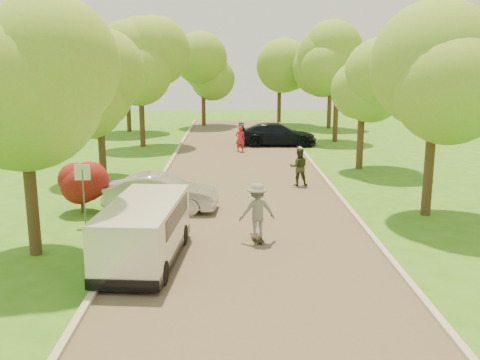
{
  "coord_description": "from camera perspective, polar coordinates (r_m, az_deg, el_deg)",
  "views": [
    {
      "loc": [
        -0.61,
        -14.41,
        5.7
      ],
      "look_at": [
        -0.25,
        5.37,
        1.3
      ],
      "focal_mm": 40.0,
      "sensor_mm": 36.0,
      "label": 1
    }
  ],
  "objects": [
    {
      "name": "red_shrub",
      "position": [
        21.21,
        -16.59,
        -0.52
      ],
      "size": [
        1.7,
        1.7,
        1.95
      ],
      "color": "#382619",
      "rests_on": "ground"
    },
    {
      "name": "dark_sedan",
      "position": [
        37.12,
        4.0,
        4.88
      ],
      "size": [
        5.42,
        2.33,
        1.56
      ],
      "primitive_type": "imported",
      "rotation": [
        0.0,
        0.0,
        1.54
      ],
      "color": "black",
      "rests_on": "ground"
    },
    {
      "name": "tree_bg_a",
      "position": [
        45.15,
        -11.73,
        11.79
      ],
      "size": [
        5.12,
        5.0,
        7.72
      ],
      "color": "#382619",
      "rests_on": "ground"
    },
    {
      "name": "tree_l_midb",
      "position": [
        27.15,
        -14.48,
        9.79
      ],
      "size": [
        4.3,
        4.2,
        6.62
      ],
      "color": "#382619",
      "rests_on": "ground"
    },
    {
      "name": "skateboarder",
      "position": [
        17.15,
        1.85,
        -3.28
      ],
      "size": [
        1.28,
        0.89,
        1.81
      ],
      "primitive_type": "imported",
      "rotation": [
        0.0,
        0.0,
        3.34
      ],
      "color": "slate",
      "rests_on": "longboard"
    },
    {
      "name": "curb_right",
      "position": [
        23.57,
        10.38,
        -1.52
      ],
      "size": [
        0.18,
        60.0,
        0.12
      ],
      "primitive_type": "cube",
      "color": "#B2AD9E",
      "rests_on": "ground"
    },
    {
      "name": "person_olive",
      "position": [
        25.04,
        6.29,
        1.39
      ],
      "size": [
        0.89,
        0.71,
        1.78
      ],
      "primitive_type": "imported",
      "rotation": [
        0.0,
        0.0,
        3.11
      ],
      "color": "#323620",
      "rests_on": "ground"
    },
    {
      "name": "tree_l_far",
      "position": [
        36.86,
        -10.3,
        11.98
      ],
      "size": [
        4.92,
        4.8,
        7.79
      ],
      "color": "#382619",
      "rests_on": "ground"
    },
    {
      "name": "tree_r_mida",
      "position": [
        20.86,
        20.83,
        11.29
      ],
      "size": [
        5.13,
        5.0,
        7.95
      ],
      "color": "#382619",
      "rests_on": "ground"
    },
    {
      "name": "street_sign",
      "position": [
        19.57,
        -16.41,
        -0.18
      ],
      "size": [
        0.55,
        0.06,
        2.17
      ],
      "color": "#59595E",
      "rests_on": "ground"
    },
    {
      "name": "ground",
      "position": [
        15.51,
        1.29,
        -9.03
      ],
      "size": [
        100.0,
        100.0,
        0.0
      ],
      "primitive_type": "plane",
      "color": "#336F1A",
      "rests_on": "ground"
    },
    {
      "name": "tree_r_midb",
      "position": [
        29.32,
        13.4,
        10.6
      ],
      "size": [
        4.51,
        4.4,
        7.01
      ],
      "color": "#382619",
      "rests_on": "ground"
    },
    {
      "name": "road",
      "position": [
        23.13,
        0.49,
        -1.72
      ],
      "size": [
        8.0,
        60.0,
        0.01
      ],
      "primitive_type": "cube",
      "color": "#4C4438",
      "rests_on": "ground"
    },
    {
      "name": "tree_bg_d",
      "position": [
        50.64,
        4.52,
        12.06
      ],
      "size": [
        5.12,
        5.0,
        7.72
      ],
      "color": "#382619",
      "rests_on": "ground"
    },
    {
      "name": "tree_l_mida",
      "position": [
        16.43,
        -21.63,
        9.84
      ],
      "size": [
        4.71,
        4.6,
        7.39
      ],
      "color": "#382619",
      "rests_on": "ground"
    },
    {
      "name": "tree_bg_b",
      "position": [
        47.24,
        9.94,
        12.15
      ],
      "size": [
        5.12,
        5.0,
        7.95
      ],
      "color": "#382619",
      "rests_on": "ground"
    },
    {
      "name": "minivan",
      "position": [
        15.69,
        -10.15,
        -5.32
      ],
      "size": [
        2.27,
        4.93,
        1.78
      ],
      "rotation": [
        0.0,
        0.0,
        -0.08
      ],
      "color": "silver",
      "rests_on": "ground"
    },
    {
      "name": "tree_r_far",
      "position": [
        39.2,
        10.74,
        12.51
      ],
      "size": [
        5.33,
        5.2,
        8.34
      ],
      "color": "#382619",
      "rests_on": "ground"
    },
    {
      "name": "person_striped",
      "position": [
        34.44,
        0.01,
        4.4
      ],
      "size": [
        0.62,
        0.43,
        1.66
      ],
      "primitive_type": "imported",
      "rotation": [
        0.0,
        0.0,
        3.19
      ],
      "color": "red",
      "rests_on": "ground"
    },
    {
      "name": "tree_bg_c",
      "position": [
        48.46,
        -3.71,
        11.7
      ],
      "size": [
        4.92,
        4.8,
        7.33
      ],
      "color": "#382619",
      "rests_on": "ground"
    },
    {
      "name": "longboard",
      "position": [
        17.43,
        1.83,
        -6.2
      ],
      "size": [
        0.43,
        0.96,
        0.11
      ],
      "rotation": [
        0.0,
        0.0,
        3.34
      ],
      "color": "black",
      "rests_on": "ground"
    },
    {
      "name": "curb_left",
      "position": [
        23.36,
        -9.5,
        -1.61
      ],
      "size": [
        0.18,
        60.0,
        0.12
      ],
      "primitive_type": "cube",
      "color": "#B2AD9E",
      "rests_on": "ground"
    },
    {
      "name": "silver_sedan",
      "position": [
        20.94,
        -8.41,
        -1.37
      ],
      "size": [
        4.45,
        1.87,
        1.43
      ],
      "primitive_type": "imported",
      "rotation": [
        0.0,
        0.0,
        1.49
      ],
      "color": "#AEAEB2",
      "rests_on": "ground"
    }
  ]
}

